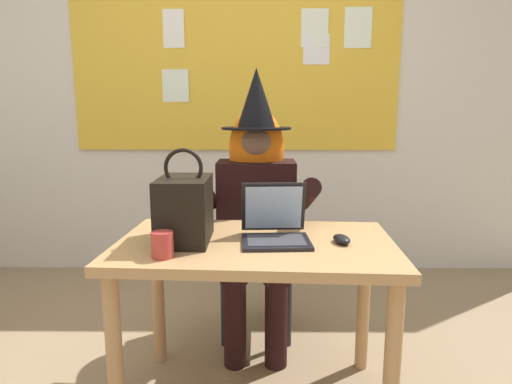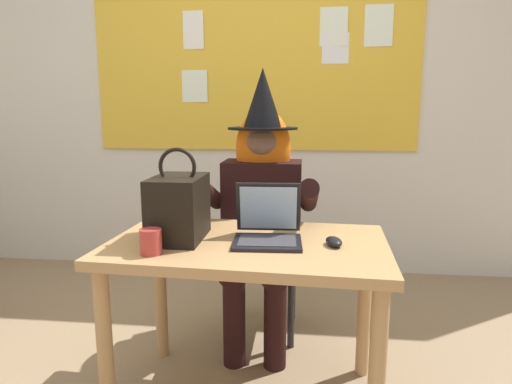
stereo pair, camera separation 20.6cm
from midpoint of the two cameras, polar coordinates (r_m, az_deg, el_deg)
wall_back_bulletin at (r=3.38m, az=-4.31°, el=12.70°), size 5.27×1.85×2.71m
desk_main at (r=1.82m, az=-3.33°, el=-9.64°), size 1.16×0.74×0.72m
chair_at_desk at (r=2.52m, az=-2.30°, el=-6.38°), size 0.42×0.42×0.90m
person_costumed at (r=2.33m, az=-2.49°, el=-0.43°), size 0.59×0.65×1.46m
laptop at (r=1.79m, az=-0.80°, el=-4.71°), size 0.28×0.29×0.23m
computer_mouse at (r=1.77m, az=7.82°, el=-6.15°), size 0.08×0.11×0.03m
handbag at (r=1.80m, az=-12.53°, el=-2.16°), size 0.20×0.30×0.38m
coffee_mug at (r=1.64m, az=-15.66°, el=-6.67°), size 0.08×0.08×0.09m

